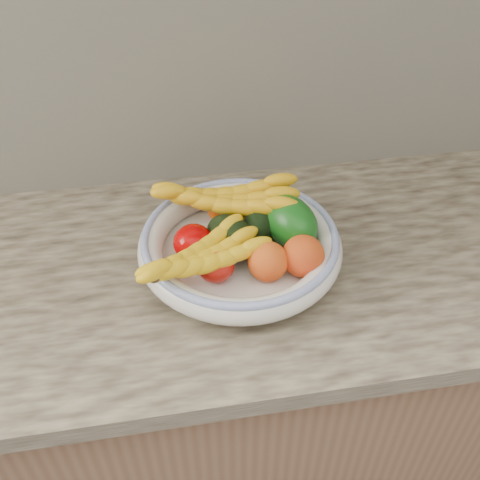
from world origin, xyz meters
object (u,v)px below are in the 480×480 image
at_px(fruit_bowl, 240,245).
at_px(banana_bunch_front, 201,260).
at_px(green_mango, 290,222).
at_px(banana_bunch_back, 225,202).

relative_size(fruit_bowl, banana_bunch_front, 1.47).
distance_m(fruit_bowl, green_mango, 0.11).
distance_m(banana_bunch_back, banana_bunch_front, 0.17).
bearing_deg(banana_bunch_front, banana_bunch_back, 38.87).
bearing_deg(green_mango, banana_bunch_back, 126.55).
relative_size(fruit_bowl, banana_bunch_back, 1.27).
height_order(fruit_bowl, banana_bunch_front, banana_bunch_front).
bearing_deg(banana_bunch_front, fruit_bowl, 11.77).
relative_size(fruit_bowl, green_mango, 2.88).
xyz_separation_m(banana_bunch_back, banana_bunch_front, (-0.06, -0.15, -0.01)).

